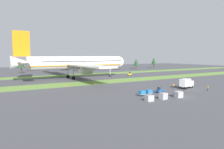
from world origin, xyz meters
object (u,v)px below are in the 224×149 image
Objects in this scene: cargo_dolly_lead at (149,92)px; pushback_tractor at (130,74)px; airliner at (75,63)px; uld_container_3 at (179,95)px; taxiway_marker_1 at (65,85)px; cargo_dolly_second at (142,93)px; baggage_tug at (160,90)px; ground_crew_loader at (208,88)px; uld_container_1 at (163,96)px; uld_container_2 at (178,94)px; catering_truck at (186,83)px; uld_container_0 at (149,98)px; ground_crew_marshaller at (174,86)px; taxiway_marker_0 at (95,84)px.

cargo_dolly_lead is 63.66m from pushback_tractor.
airliner reaches higher than uld_container_3.
cargo_dolly_second is at bearing -67.96° from taxiway_marker_1.
ground_crew_loader is at bearing 68.33° from baggage_tug.
baggage_tug is 9.99m from uld_container_1.
baggage_tug is 1.17× the size of cargo_dolly_lead.
uld_container_2 is (-27.89, -61.85, 0.02)m from pushback_tractor.
baggage_tug reaches higher than ground_crew_loader.
baggage_tug is at bearing -56.51° from taxiway_marker_1.
catering_truck is 2.80× the size of pushback_tractor.
cargo_dolly_lead is at bearing 117.54° from uld_container_3.
pushback_tractor reaches higher than uld_container_1.
cargo_dolly_lead is 9.54m from uld_container_0.
airliner is 37.57× the size of uld_container_0.
pushback_tractor is at bearing 24.91° from taxiway_marker_1.
airliner is at bearing 175.93° from cargo_dolly_second.
uld_container_2 is (4.81, -7.23, -0.09)m from cargo_dolly_lead.
catering_truck is 12.69× the size of taxiway_marker_1.
pushback_tractor is at bearing 145.06° from cargo_dolly_lead.
uld_container_1 reaches higher than cargo_dolly_second.
uld_container_0 reaches higher than taxiway_marker_1.
ground_crew_marshaller is 25.56m from uld_container_0.
uld_container_1 is at bearing 173.02° from uld_container_3.
taxiway_marker_0 is (-9.19, 28.68, -0.57)m from baggage_tug.
uld_container_2 is at bearing 7.10° from airliner.
uld_container_3 is at bearing -69.23° from catering_truck.
airliner reaches higher than baggage_tug.
ground_crew_marshaller is (16.37, 4.75, 0.03)m from cargo_dolly_lead.
uld_container_2 is (11.01, 0.02, 0.00)m from uld_container_0.
cargo_dolly_lead is 1.15× the size of uld_container_0.
uld_container_2 reaches higher than cargo_dolly_lead.
uld_container_2 is (-17.46, -2.09, -0.11)m from ground_crew_loader.
uld_container_0 reaches higher than cargo_dolly_lead.
catering_truck is 14.61× the size of taxiway_marker_0.
airliner reaches higher than uld_container_1.
uld_container_1 is 3.49× the size of taxiway_marker_1.
ground_crew_loader is (25.13, -59.78, -7.42)m from airliner.
uld_container_0 is 4.01× the size of taxiway_marker_0.
uld_container_1 is at bearing 45.60° from ground_crew_marshaller.
pushback_tractor is at bearing 32.13° from ground_crew_loader.
airliner reaches higher than pushback_tractor.
catering_truck reaches higher than uld_container_3.
airliner is at bearing -57.96° from ground_crew_marshaller.
uld_container_0 reaches higher than cargo_dolly_second.
ground_crew_marshaller is 0.87× the size of uld_container_2.
pushback_tractor is at bearing 142.97° from cargo_dolly_second.
ground_crew_marshaller is (19.26, 4.95, 0.03)m from cargo_dolly_second.
ground_crew_marshaller is (19.22, -49.90, -7.42)m from airliner.
ground_crew_loader is 3.03× the size of taxiway_marker_1.
uld_container_0 is 4.95m from uld_container_1.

